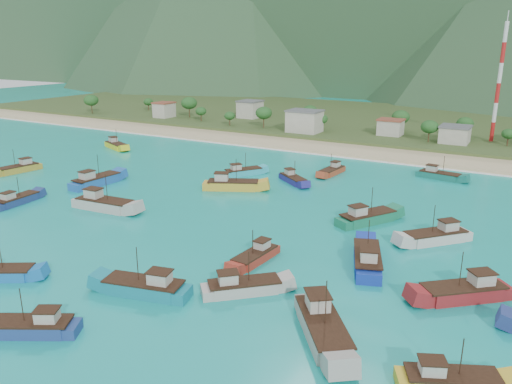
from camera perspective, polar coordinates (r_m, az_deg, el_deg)
The scene contains 27 objects.
ground at distance 83.63m, azimuth -3.79°, elevation -5.43°, with size 600.00×600.00×0.00m, color #0D9688.
beach at distance 152.99m, azimuth 12.77°, elevation 4.40°, with size 400.00×18.00×1.20m, color beige.
land at distance 211.23m, azimuth 17.79°, elevation 7.32°, with size 400.00×110.00×2.40m, color #385123.
surf_line at distance 144.13m, azimuth 11.63°, elevation 3.73°, with size 400.00×2.50×0.08m, color white.
village at distance 170.20m, azimuth 20.24°, elevation 6.64°, with size 212.00×31.50×7.64m.
vegetation at distance 179.30m, azimuth 10.41°, elevation 7.98°, with size 275.12×25.86×8.75m.
radio_tower at distance 173.25m, azimuth 26.01°, elevation 11.12°, with size 1.20×1.20×36.06m.
boat_1 at distance 112.34m, azimuth -25.66°, elevation -0.91°, with size 3.76×10.13×5.86m.
boat_3 at distance 125.92m, azimuth 8.68°, elevation 2.33°, with size 3.78×9.96×5.75m.
boat_4 at distance 92.79m, azimuth 12.54°, elevation -2.95°, with size 9.24×12.01×7.05m.
boat_5 at distance 57.99m, azimuth 7.59°, elevation -15.11°, with size 10.86×12.66×7.66m.
boat_7 at distance 70.08m, azimuth 22.73°, elevation -10.55°, with size 11.21×10.38×6.98m.
boat_9 at distance 123.49m, azimuth -1.52°, elevation 2.26°, with size 8.04×10.11×5.98m.
boat_10 at distance 87.32m, azimuth 19.92°, elevation -4.86°, with size 10.32×10.89×6.85m.
boat_12 at distance 102.28m, azimuth -16.99°, elevation -1.38°, with size 13.33×4.98×7.71m.
boat_15 at distance 161.36m, azimuth -15.70°, elevation 5.10°, with size 11.48×7.35×6.55m.
boat_16 at distance 53.69m, azimuth 21.28°, elevation -19.56°, with size 10.08×6.77×5.78m.
boat_18 at distance 67.44m, azimuth -12.52°, elevation -10.69°, with size 12.22×6.07×6.93m.
boat_19 at distance 117.20m, azimuth 4.25°, elevation 1.40°, with size 9.50×8.19×5.76m.
boat_20 at distance 63.22m, azimuth -24.20°, elevation -13.99°, with size 10.39×7.59×6.03m.
boat_21 at distance 120.33m, azimuth -17.81°, elevation 1.19°, with size 4.46×12.79×7.44m.
boat_22 at distance 140.03m, azimuth -25.47°, elevation 2.38°, with size 4.69×11.18×6.40m.
boat_23 at distance 127.97m, azimuth 20.20°, elevation 1.75°, with size 10.71×4.60×6.13m.
boat_25 at distance 111.29m, azimuth -2.75°, elevation 0.76°, with size 12.90×8.85×7.42m.
boat_27 at distance 75.25m, azimuth -0.05°, elevation -7.47°, with size 3.59×9.74×5.64m.
boat_28 at distance 75.31m, azimuth 12.60°, elevation -7.63°, with size 7.63×12.83×7.28m.
boat_30 at distance 66.28m, azimuth -1.52°, elevation -10.90°, with size 9.83×9.44×6.22m.
Camera 1 is at (43.17, -64.38, 31.38)m, focal length 35.00 mm.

